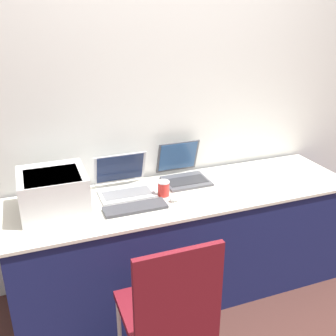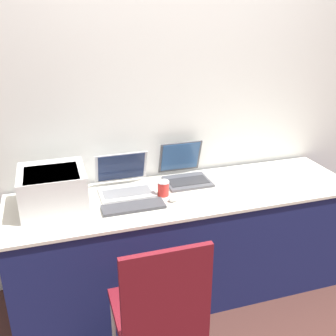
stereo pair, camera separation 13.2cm
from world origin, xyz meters
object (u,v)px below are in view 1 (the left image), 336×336
Objects in this scene: external_keyboard at (135,208)px; coffee_cup at (164,188)px; laptop_right at (183,172)px; mouse at (174,199)px; printer at (53,190)px; chair at (169,309)px; laptop_left at (124,184)px.

coffee_cup is (0.23, 0.12, 0.04)m from external_keyboard.
mouse is at bearing -121.83° from laptop_right.
printer is 3.86× the size of coffee_cup.
chair is (-0.25, -0.77, -0.27)m from coffee_cup.
mouse is 0.76m from chair.
laptop_right is 1.11m from chair.
coffee_cup reaches higher than mouse.
laptop_left is 1.07× the size of laptop_right.
mouse is at bearing -11.89° from printer.
laptop_right reaches higher than printer.
printer reaches higher than chair.
chair is (-0.47, -0.96, -0.28)m from laptop_right.
laptop_right is (0.91, 0.15, -0.08)m from printer.
printer is 0.50m from external_keyboard.
mouse is (0.26, -0.25, -0.03)m from laptop_left.
laptop_right is 5.24× the size of mouse.
mouse is at bearing 3.09° from external_keyboard.
laptop_left is at bearing 89.55° from external_keyboard.
laptop_left is 5.58× the size of mouse.
chair is at bearing -91.55° from laptop_left.
laptop_left reaches higher than external_keyboard.
chair reaches higher than coffee_cup.
laptop_right is 3.29× the size of coffee_cup.
laptop_left is (0.46, 0.10, -0.08)m from printer.
mouse is (0.03, -0.10, -0.03)m from coffee_cup.
external_keyboard is 0.26m from mouse.
mouse is (-0.19, -0.30, -0.04)m from laptop_right.
coffee_cup is 0.11m from mouse.
printer is 1.10× the size of laptop_left.
chair is (-0.02, -0.92, -0.28)m from laptop_left.
laptop_right reaches higher than external_keyboard.
mouse is at bearing 66.80° from chair.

